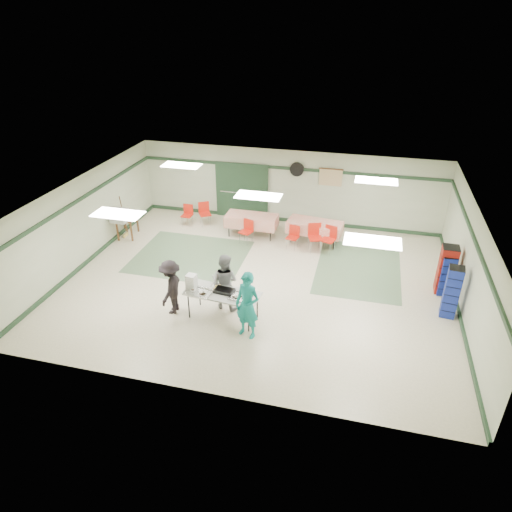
% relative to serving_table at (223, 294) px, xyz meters
% --- Properties ---
extents(floor, '(11.00, 11.00, 0.00)m').
position_rel_serving_table_xyz_m(floor, '(0.46, 1.90, -0.72)').
color(floor, beige).
rests_on(floor, ground).
extents(ceiling, '(11.00, 11.00, 0.00)m').
position_rel_serving_table_xyz_m(ceiling, '(0.46, 1.90, 1.98)').
color(ceiling, white).
rests_on(ceiling, wall_back).
extents(wall_back, '(11.00, 0.00, 11.00)m').
position_rel_serving_table_xyz_m(wall_back, '(0.46, 6.40, 0.63)').
color(wall_back, beige).
rests_on(wall_back, floor).
extents(wall_front, '(11.00, 0.00, 11.00)m').
position_rel_serving_table_xyz_m(wall_front, '(0.46, -2.60, 0.63)').
color(wall_front, beige).
rests_on(wall_front, floor).
extents(wall_left, '(0.00, 9.00, 9.00)m').
position_rel_serving_table_xyz_m(wall_left, '(-5.04, 1.90, 0.63)').
color(wall_left, beige).
rests_on(wall_left, floor).
extents(wall_right, '(0.00, 9.00, 9.00)m').
position_rel_serving_table_xyz_m(wall_right, '(5.96, 1.90, 0.63)').
color(wall_right, beige).
rests_on(wall_right, floor).
extents(trim_back, '(11.00, 0.06, 0.10)m').
position_rel_serving_table_xyz_m(trim_back, '(0.46, 6.37, 1.33)').
color(trim_back, '#1F3924').
rests_on(trim_back, wall_back).
extents(baseboard_back, '(11.00, 0.06, 0.12)m').
position_rel_serving_table_xyz_m(baseboard_back, '(0.46, 6.37, -0.66)').
color(baseboard_back, '#1F3924').
rests_on(baseboard_back, floor).
extents(trim_left, '(0.06, 9.00, 0.10)m').
position_rel_serving_table_xyz_m(trim_left, '(-5.01, 1.90, 1.33)').
color(trim_left, '#1F3924').
rests_on(trim_left, wall_back).
extents(baseboard_left, '(0.06, 9.00, 0.12)m').
position_rel_serving_table_xyz_m(baseboard_left, '(-5.01, 1.90, -0.66)').
color(baseboard_left, '#1F3924').
rests_on(baseboard_left, floor).
extents(trim_right, '(0.06, 9.00, 0.10)m').
position_rel_serving_table_xyz_m(trim_right, '(5.93, 1.90, 1.33)').
color(trim_right, '#1F3924').
rests_on(trim_right, wall_back).
extents(baseboard_right, '(0.06, 9.00, 0.12)m').
position_rel_serving_table_xyz_m(baseboard_right, '(5.93, 1.90, -0.66)').
color(baseboard_right, '#1F3924').
rests_on(baseboard_right, floor).
extents(green_patch_a, '(3.50, 3.00, 0.01)m').
position_rel_serving_table_xyz_m(green_patch_a, '(-2.04, 2.90, -0.71)').
color(green_patch_a, '#5B7857').
rests_on(green_patch_a, floor).
extents(green_patch_b, '(2.50, 3.50, 0.01)m').
position_rel_serving_table_xyz_m(green_patch_b, '(3.26, 3.40, -0.71)').
color(green_patch_b, '#5B7857').
rests_on(green_patch_b, floor).
extents(double_door_left, '(0.90, 0.06, 2.10)m').
position_rel_serving_table_xyz_m(double_door_left, '(-1.74, 6.34, 0.33)').
color(double_door_left, gray).
rests_on(double_door_left, floor).
extents(double_door_right, '(0.90, 0.06, 2.10)m').
position_rel_serving_table_xyz_m(double_door_right, '(-0.79, 6.34, 0.33)').
color(double_door_right, gray).
rests_on(double_door_right, floor).
extents(door_frame, '(2.00, 0.03, 2.15)m').
position_rel_serving_table_xyz_m(door_frame, '(-1.27, 6.32, 0.33)').
color(door_frame, '#1F3924').
rests_on(door_frame, floor).
extents(wall_fan, '(0.50, 0.10, 0.50)m').
position_rel_serving_table_xyz_m(wall_fan, '(0.76, 6.34, 1.33)').
color(wall_fan, black).
rests_on(wall_fan, wall_back).
extents(scroll_banner, '(0.80, 0.02, 0.60)m').
position_rel_serving_table_xyz_m(scroll_banner, '(1.96, 6.34, 1.13)').
color(scroll_banner, tan).
rests_on(scroll_banner, wall_back).
extents(serving_table, '(1.97, 0.97, 0.76)m').
position_rel_serving_table_xyz_m(serving_table, '(0.00, 0.00, 0.00)').
color(serving_table, '#ADADA8').
rests_on(serving_table, floor).
extents(sheet_tray_right, '(0.59, 0.47, 0.02)m').
position_rel_serving_table_xyz_m(sheet_tray_right, '(0.50, -0.10, 0.05)').
color(sheet_tray_right, silver).
rests_on(sheet_tray_right, serving_table).
extents(sheet_tray_mid, '(0.57, 0.46, 0.02)m').
position_rel_serving_table_xyz_m(sheet_tray_mid, '(-0.11, 0.16, 0.05)').
color(sheet_tray_mid, silver).
rests_on(sheet_tray_mid, serving_table).
extents(sheet_tray_left, '(0.65, 0.52, 0.02)m').
position_rel_serving_table_xyz_m(sheet_tray_left, '(-0.56, -0.17, 0.05)').
color(sheet_tray_left, silver).
rests_on(sheet_tray_left, serving_table).
extents(baking_pan, '(0.52, 0.36, 0.08)m').
position_rel_serving_table_xyz_m(baking_pan, '(0.04, 0.04, 0.08)').
color(baking_pan, black).
rests_on(baking_pan, serving_table).
extents(foam_box_stack, '(0.27, 0.25, 0.40)m').
position_rel_serving_table_xyz_m(foam_box_stack, '(-0.82, 0.01, 0.24)').
color(foam_box_stack, white).
rests_on(foam_box_stack, serving_table).
extents(volunteer_teal, '(0.72, 0.58, 1.73)m').
position_rel_serving_table_xyz_m(volunteer_teal, '(0.79, -0.53, 0.15)').
color(volunteer_teal, teal).
rests_on(volunteer_teal, floor).
extents(volunteer_grey, '(0.86, 0.72, 1.56)m').
position_rel_serving_table_xyz_m(volunteer_grey, '(-0.10, 0.49, 0.06)').
color(volunteer_grey, gray).
rests_on(volunteer_grey, floor).
extents(volunteer_dark, '(0.59, 0.99, 1.50)m').
position_rel_serving_table_xyz_m(volunteer_dark, '(-1.37, -0.06, 0.03)').
color(volunteer_dark, black).
rests_on(volunteer_dark, floor).
extents(dining_table_a, '(1.90, 1.04, 0.77)m').
position_rel_serving_table_xyz_m(dining_table_a, '(1.67, 4.90, -0.15)').
color(dining_table_a, red).
rests_on(dining_table_a, floor).
extents(dining_table_b, '(1.78, 0.79, 0.77)m').
position_rel_serving_table_xyz_m(dining_table_b, '(-0.53, 4.90, -0.15)').
color(dining_table_b, red).
rests_on(dining_table_b, floor).
extents(chair_a, '(0.55, 0.55, 0.92)m').
position_rel_serving_table_xyz_m(chair_a, '(1.76, 4.33, -0.15)').
color(chair_a, red).
rests_on(chair_a, floor).
extents(chair_b, '(0.43, 0.43, 0.78)m').
position_rel_serving_table_xyz_m(chair_b, '(1.05, 4.32, -0.24)').
color(chair_b, red).
rests_on(chair_b, floor).
extents(chair_c, '(0.53, 0.53, 0.90)m').
position_rel_serving_table_xyz_m(chair_c, '(2.23, 4.33, -0.17)').
color(chair_c, red).
rests_on(chair_c, floor).
extents(chair_d, '(0.48, 0.49, 0.82)m').
position_rel_serving_table_xyz_m(chair_d, '(-0.53, 4.32, -0.21)').
color(chair_d, red).
rests_on(chair_d, floor).
extents(chair_loose_a, '(0.55, 0.55, 0.85)m').
position_rel_serving_table_xyz_m(chair_loose_a, '(-2.43, 5.37, -0.20)').
color(chair_loose_a, red).
rests_on(chair_loose_a, floor).
extents(chair_loose_b, '(0.37, 0.37, 0.78)m').
position_rel_serving_table_xyz_m(chair_loose_b, '(-3.01, 5.17, -0.24)').
color(chair_loose_b, red).
rests_on(chair_loose_b, floor).
extents(crate_stack_blue_a, '(0.41, 0.41, 1.20)m').
position_rel_serving_table_xyz_m(crate_stack_blue_a, '(5.61, 2.61, -0.12)').
color(crate_stack_blue_a, navy).
rests_on(crate_stack_blue_a, floor).
extents(crate_stack_red, '(0.45, 0.45, 1.42)m').
position_rel_serving_table_xyz_m(crate_stack_red, '(5.61, 2.68, -0.01)').
color(crate_stack_red, maroon).
rests_on(crate_stack_red, floor).
extents(crate_stack_blue_b, '(0.41, 0.41, 1.43)m').
position_rel_serving_table_xyz_m(crate_stack_blue_b, '(5.61, 1.51, -0.00)').
color(crate_stack_blue_b, navy).
rests_on(crate_stack_blue_b, floor).
extents(printer_table, '(0.77, 1.02, 0.74)m').
position_rel_serving_table_xyz_m(printer_table, '(-4.69, 3.78, -0.07)').
color(printer_table, brown).
rests_on(printer_table, floor).
extents(office_printer, '(0.54, 0.48, 0.43)m').
position_rel_serving_table_xyz_m(office_printer, '(-4.69, 3.37, 0.24)').
color(office_printer, '#A6A5A1').
rests_on(office_printer, printer_table).
extents(broom, '(0.04, 0.24, 1.49)m').
position_rel_serving_table_xyz_m(broom, '(-4.77, 3.76, 0.06)').
color(broom, brown).
rests_on(broom, floor).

